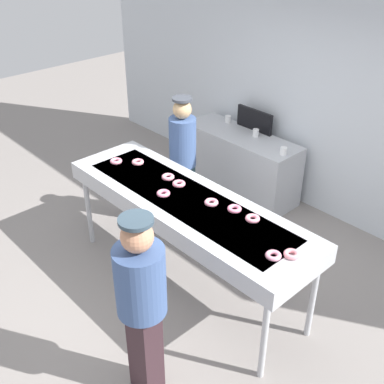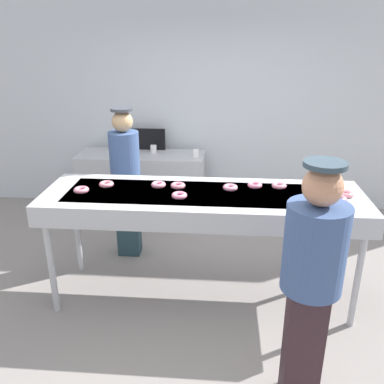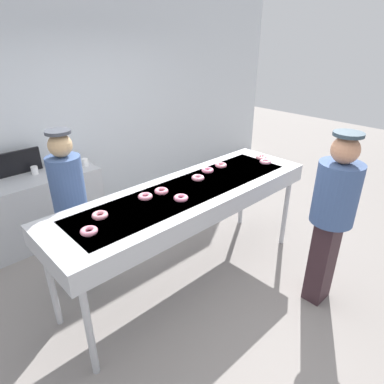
{
  "view_description": "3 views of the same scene",
  "coord_description": "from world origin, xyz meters",
  "px_view_note": "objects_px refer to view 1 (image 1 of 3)",
  "views": [
    {
      "loc": [
        2.85,
        -2.59,
        3.45
      ],
      "look_at": [
        -0.02,
        0.1,
        1.07
      ],
      "focal_mm": 44.76,
      "sensor_mm": 36.0,
      "label": 1
    },
    {
      "loc": [
        0.16,
        -3.29,
        2.36
      ],
      "look_at": [
        -0.1,
        0.07,
        1.02
      ],
      "focal_mm": 38.4,
      "sensor_mm": 36.0,
      "label": 2
    },
    {
      "loc": [
        -1.94,
        -2.11,
        2.4
      ],
      "look_at": [
        0.13,
        0.08,
        0.95
      ],
      "focal_mm": 31.08,
      "sensor_mm": 36.0,
      "label": 3
    }
  ],
  "objects_px": {
    "strawberry_donut_6": "(163,193)",
    "strawberry_donut_3": "(168,177)",
    "strawberry_donut_0": "(211,202)",
    "strawberry_donut_8": "(138,162)",
    "strawberry_donut_4": "(253,218)",
    "menu_display": "(255,120)",
    "strawberry_donut_1": "(273,256)",
    "strawberry_donut_2": "(292,254)",
    "customer_waiting": "(142,298)",
    "strawberry_donut_9": "(116,161)",
    "fryer_conveyor": "(186,207)",
    "paper_cup_2": "(256,133)",
    "strawberry_donut_5": "(234,209)",
    "paper_cup_1": "(228,119)",
    "strawberry_donut_7": "(179,184)",
    "paper_cup_0": "(284,151)",
    "prep_counter": "(240,163)",
    "worker_baker": "(183,157)"
  },
  "relations": [
    {
      "from": "strawberry_donut_9",
      "to": "strawberry_donut_3",
      "type": "bearing_deg",
      "value": 15.67
    },
    {
      "from": "strawberry_donut_6",
      "to": "paper_cup_0",
      "type": "relative_size",
      "value": 1.36
    },
    {
      "from": "fryer_conveyor",
      "to": "paper_cup_0",
      "type": "relative_size",
      "value": 29.02
    },
    {
      "from": "strawberry_donut_0",
      "to": "strawberry_donut_2",
      "type": "bearing_deg",
      "value": -4.51
    },
    {
      "from": "strawberry_donut_2",
      "to": "customer_waiting",
      "type": "height_order",
      "value": "customer_waiting"
    },
    {
      "from": "prep_counter",
      "to": "paper_cup_1",
      "type": "height_order",
      "value": "paper_cup_1"
    },
    {
      "from": "strawberry_donut_6",
      "to": "prep_counter",
      "type": "bearing_deg",
      "value": 110.17
    },
    {
      "from": "customer_waiting",
      "to": "strawberry_donut_6",
      "type": "bearing_deg",
      "value": 142.76
    },
    {
      "from": "strawberry_donut_6",
      "to": "strawberry_donut_5",
      "type": "bearing_deg",
      "value": 24.76
    },
    {
      "from": "fryer_conveyor",
      "to": "strawberry_donut_7",
      "type": "height_order",
      "value": "strawberry_donut_7"
    },
    {
      "from": "strawberry_donut_4",
      "to": "menu_display",
      "type": "bearing_deg",
      "value": 130.02
    },
    {
      "from": "strawberry_donut_4",
      "to": "strawberry_donut_7",
      "type": "bearing_deg",
      "value": -175.66
    },
    {
      "from": "strawberry_donut_5",
      "to": "customer_waiting",
      "type": "relative_size",
      "value": 0.08
    },
    {
      "from": "strawberry_donut_2",
      "to": "strawberry_donut_6",
      "type": "distance_m",
      "value": 1.41
    },
    {
      "from": "strawberry_donut_0",
      "to": "paper_cup_1",
      "type": "height_order",
      "value": "strawberry_donut_0"
    },
    {
      "from": "strawberry_donut_3",
      "to": "paper_cup_2",
      "type": "relative_size",
      "value": 1.36
    },
    {
      "from": "strawberry_donut_1",
      "to": "paper_cup_1",
      "type": "distance_m",
      "value": 3.22
    },
    {
      "from": "paper_cup_2",
      "to": "customer_waiting",
      "type": "bearing_deg",
      "value": -63.89
    },
    {
      "from": "strawberry_donut_4",
      "to": "customer_waiting",
      "type": "bearing_deg",
      "value": -87.7
    },
    {
      "from": "fryer_conveyor",
      "to": "strawberry_donut_5",
      "type": "distance_m",
      "value": 0.5
    },
    {
      "from": "strawberry_donut_6",
      "to": "strawberry_donut_8",
      "type": "distance_m",
      "value": 0.72
    },
    {
      "from": "strawberry_donut_1",
      "to": "paper_cup_0",
      "type": "bearing_deg",
      "value": 125.17
    },
    {
      "from": "strawberry_donut_5",
      "to": "strawberry_donut_1",
      "type": "bearing_deg",
      "value": -22.29
    },
    {
      "from": "strawberry_donut_3",
      "to": "strawberry_donut_8",
      "type": "relative_size",
      "value": 1.0
    },
    {
      "from": "strawberry_donut_2",
      "to": "strawberry_donut_7",
      "type": "height_order",
      "value": "same"
    },
    {
      "from": "strawberry_donut_2",
      "to": "menu_display",
      "type": "distance_m",
      "value": 2.94
    },
    {
      "from": "strawberry_donut_3",
      "to": "strawberry_donut_5",
      "type": "xyz_separation_m",
      "value": [
        0.86,
        0.06,
        0.0
      ]
    },
    {
      "from": "strawberry_donut_9",
      "to": "paper_cup_2",
      "type": "height_order",
      "value": "strawberry_donut_9"
    },
    {
      "from": "strawberry_donut_5",
      "to": "strawberry_donut_7",
      "type": "height_order",
      "value": "same"
    },
    {
      "from": "strawberry_donut_6",
      "to": "strawberry_donut_3",
      "type": "bearing_deg",
      "value": 131.53
    },
    {
      "from": "strawberry_donut_7",
      "to": "paper_cup_0",
      "type": "xyz_separation_m",
      "value": [
        0.05,
        1.64,
        -0.17
      ]
    },
    {
      "from": "paper_cup_2",
      "to": "menu_display",
      "type": "bearing_deg",
      "value": 136.67
    },
    {
      "from": "worker_baker",
      "to": "menu_display",
      "type": "distance_m",
      "value": 1.34
    },
    {
      "from": "customer_waiting",
      "to": "paper_cup_2",
      "type": "bearing_deg",
      "value": 125.88
    },
    {
      "from": "strawberry_donut_0",
      "to": "strawberry_donut_3",
      "type": "relative_size",
      "value": 1.0
    },
    {
      "from": "strawberry_donut_5",
      "to": "customer_waiting",
      "type": "height_order",
      "value": "customer_waiting"
    },
    {
      "from": "strawberry_donut_2",
      "to": "paper_cup_2",
      "type": "relative_size",
      "value": 1.36
    },
    {
      "from": "strawberry_donut_6",
      "to": "paper_cup_0",
      "type": "bearing_deg",
      "value": 89.61
    },
    {
      "from": "strawberry_donut_9",
      "to": "fryer_conveyor",
      "type": "bearing_deg",
      "value": 3.15
    },
    {
      "from": "strawberry_donut_0",
      "to": "paper_cup_2",
      "type": "relative_size",
      "value": 1.36
    },
    {
      "from": "strawberry_donut_5",
      "to": "strawberry_donut_6",
      "type": "height_order",
      "value": "same"
    },
    {
      "from": "strawberry_donut_2",
      "to": "strawberry_donut_4",
      "type": "xyz_separation_m",
      "value": [
        -0.54,
        0.16,
        0.0
      ]
    },
    {
      "from": "strawberry_donut_1",
      "to": "paper_cup_1",
      "type": "relative_size",
      "value": 1.36
    },
    {
      "from": "strawberry_donut_8",
      "to": "strawberry_donut_1",
      "type": "bearing_deg",
      "value": -5.5
    },
    {
      "from": "strawberry_donut_4",
      "to": "paper_cup_1",
      "type": "height_order",
      "value": "strawberry_donut_4"
    },
    {
      "from": "strawberry_donut_7",
      "to": "strawberry_donut_8",
      "type": "distance_m",
      "value": 0.65
    },
    {
      "from": "strawberry_donut_0",
      "to": "strawberry_donut_4",
      "type": "bearing_deg",
      "value": 10.25
    },
    {
      "from": "strawberry_donut_1",
      "to": "paper_cup_2",
      "type": "height_order",
      "value": "strawberry_donut_1"
    },
    {
      "from": "paper_cup_1",
      "to": "strawberry_donut_9",
      "type": "bearing_deg",
      "value": -82.66
    },
    {
      "from": "strawberry_donut_9",
      "to": "paper_cup_1",
      "type": "distance_m",
      "value": 2.08
    }
  ]
}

